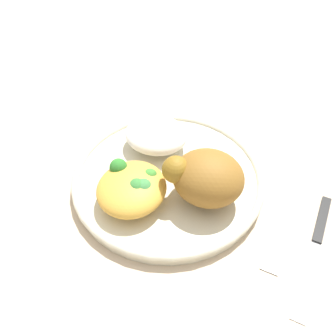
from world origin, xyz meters
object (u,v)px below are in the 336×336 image
roasted_chicken (206,177)px  mac_cheese_with_broccoli (132,187)px  fork (282,232)px  knife (317,241)px  rice_pile (156,135)px  plate (168,177)px

roasted_chicken → mac_cheese_with_broccoli: bearing=23.1°
fork → knife: bearing=-177.6°
roasted_chicken → knife: (-0.15, 0.01, -0.05)m
roasted_chicken → fork: bearing=174.2°
roasted_chicken → fork: (-0.11, 0.01, -0.05)m
fork → knife: knife is taller
roasted_chicken → rice_pile: roasted_chicken is taller
mac_cheese_with_broccoli → fork: bearing=-172.5°
plate → rice_pile: (0.04, -0.05, 0.03)m
knife → mac_cheese_with_broccoli: bearing=6.6°
mac_cheese_with_broccoli → roasted_chicken: bearing=-156.9°
plate → roasted_chicken: 0.08m
rice_pile → knife: size_ratio=0.50×
rice_pile → plate: bearing=126.8°
plate → fork: size_ratio=1.94×
roasted_chicken → mac_cheese_with_broccoli: size_ratio=1.07×
plate → roasted_chicken: bearing=161.4°
plate → fork: (-0.17, 0.03, -0.01)m
roasted_chicken → mac_cheese_with_broccoli: (0.09, 0.04, -0.02)m
plate → roasted_chicken: roasted_chicken is taller
rice_pile → knife: bearing=162.1°
rice_pile → knife: (-0.25, 0.08, -0.04)m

